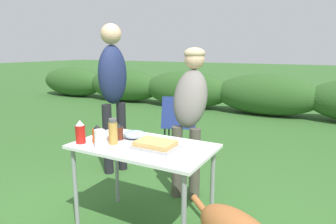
# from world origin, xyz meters

# --- Properties ---
(shrub_hedge) EXTENTS (14.40, 0.90, 0.93)m
(shrub_hedge) POSITION_xyz_m (0.00, 5.09, 0.46)
(shrub_hedge) COLOR #2D5623
(shrub_hedge) RESTS_ON ground
(folding_table) EXTENTS (1.10, 0.64, 0.74)m
(folding_table) POSITION_xyz_m (0.00, 0.00, 0.66)
(folding_table) COLOR white
(folding_table) RESTS_ON ground
(food_tray) EXTENTS (0.33, 0.24, 0.06)m
(food_tray) POSITION_xyz_m (0.12, -0.02, 0.77)
(food_tray) COLOR #9E9EA3
(food_tray) RESTS_ON folding_table
(plate_stack) EXTENTS (0.20, 0.20, 0.03)m
(plate_stack) POSITION_xyz_m (-0.40, 0.04, 0.75)
(plate_stack) COLOR white
(plate_stack) RESTS_ON folding_table
(mixing_bowl) EXTENTS (0.19, 0.19, 0.06)m
(mixing_bowl) POSITION_xyz_m (-0.17, 0.12, 0.77)
(mixing_bowl) COLOR #99B2CC
(mixing_bowl) RESTS_ON folding_table
(paper_cup_stack) EXTENTS (0.08, 0.08, 0.14)m
(paper_cup_stack) POSITION_xyz_m (-0.26, -0.21, 0.81)
(paper_cup_stack) COLOR white
(paper_cup_stack) RESTS_ON folding_table
(hot_sauce_bottle) EXTENTS (0.08, 0.08, 0.14)m
(hot_sauce_bottle) POSITION_xyz_m (-0.37, -0.12, 0.81)
(hot_sauce_bottle) COLOR #CC4214
(hot_sauce_bottle) RESTS_ON folding_table
(spice_jar) EXTENTS (0.07, 0.07, 0.21)m
(spice_jar) POSITION_xyz_m (-0.22, -0.09, 0.84)
(spice_jar) COLOR #B2893D
(spice_jar) RESTS_ON folding_table
(ketchup_bottle) EXTENTS (0.08, 0.08, 0.19)m
(ketchup_bottle) POSITION_xyz_m (-0.47, -0.20, 0.83)
(ketchup_bottle) COLOR red
(ketchup_bottle) RESTS_ON folding_table
(bbq_sauce_bottle) EXTENTS (0.07, 0.07, 0.14)m
(bbq_sauce_bottle) POSITION_xyz_m (-0.26, 0.03, 0.80)
(bbq_sauce_bottle) COLOR #562314
(bbq_sauce_bottle) RESTS_ON folding_table
(standing_person_with_beanie) EXTENTS (0.38, 0.48, 1.50)m
(standing_person_with_beanie) POSITION_xyz_m (0.05, 0.77, 0.94)
(standing_person_with_beanie) COLOR #4C473D
(standing_person_with_beanie) RESTS_ON ground
(standing_person_in_gray_fleece) EXTENTS (0.37, 0.42, 1.77)m
(standing_person_in_gray_fleece) POSITION_xyz_m (-0.98, 0.87, 1.08)
(standing_person_in_gray_fleece) COLOR black
(standing_person_in_gray_fleece) RESTS_ON ground
(camp_chair_green_behind_table) EXTENTS (0.64, 0.71, 0.83)m
(camp_chair_green_behind_table) POSITION_xyz_m (-0.62, 1.90, 0.47)
(camp_chair_green_behind_table) COLOR navy
(camp_chair_green_behind_table) RESTS_ON ground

